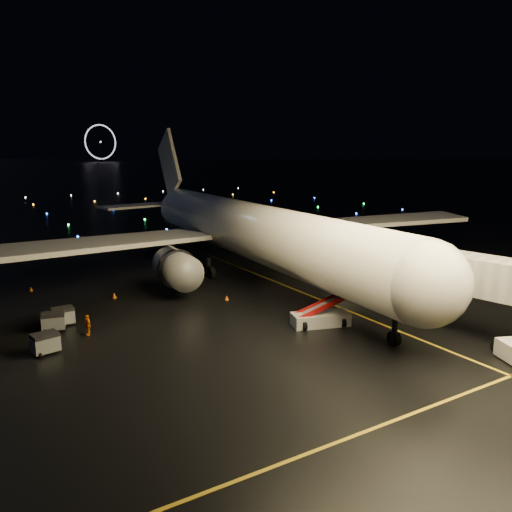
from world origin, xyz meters
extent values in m
cube|color=gold|center=(12.00, 15.00, 0.01)|extent=(0.25, 80.00, 0.02)
cube|color=gold|center=(-5.00, -10.00, 0.01)|extent=(60.00, 0.25, 0.02)
imported|color=orange|center=(-10.50, 12.51, 0.88)|extent=(0.57, 1.08, 1.75)
cone|color=orange|center=(3.84, 15.37, 0.24)|extent=(0.55, 0.55, 0.47)
cone|color=orange|center=(2.82, 24.54, 0.24)|extent=(0.52, 0.52, 0.47)
cone|color=orange|center=(-5.73, 21.95, 0.28)|extent=(0.60, 0.60, 0.55)
cone|color=orange|center=(-12.69, 29.23, 0.22)|extent=(0.48, 0.48, 0.45)
cube|color=gray|center=(-11.79, 16.14, 0.78)|extent=(1.87, 1.33, 1.55)
cube|color=gray|center=(-12.72, 15.06, 0.78)|extent=(2.06, 1.64, 1.55)
cube|color=gray|center=(-14.08, 10.24, 0.79)|extent=(2.08, 1.66, 1.57)
camera|label=1|loc=(-18.68, -27.72, 14.75)|focal=35.00mm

